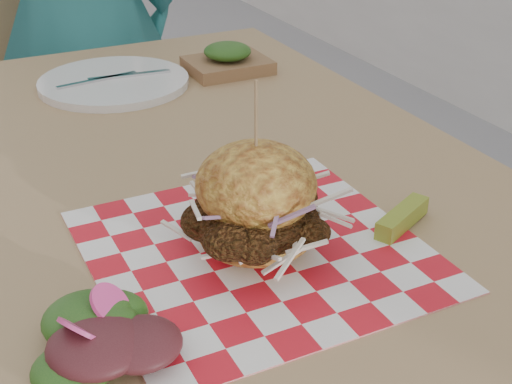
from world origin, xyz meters
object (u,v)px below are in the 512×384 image
(sandwich, at_px, (256,206))
(patio_table, at_px, (188,211))
(patio_chair, at_px, (49,73))
(diner, at_px, (78,7))

(sandwich, bearing_deg, patio_table, 87.32)
(patio_chair, relative_size, sandwich, 4.75)
(patio_chair, distance_m, sandwich, 1.36)
(patio_table, height_order, patio_chair, patio_chair)
(patio_chair, bearing_deg, patio_table, -85.27)
(sandwich, bearing_deg, diner, 85.69)
(diner, bearing_deg, sandwich, 88.18)
(patio_chair, bearing_deg, diner, -60.50)
(patio_table, bearing_deg, sandwich, -92.68)
(diner, height_order, sandwich, diner)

